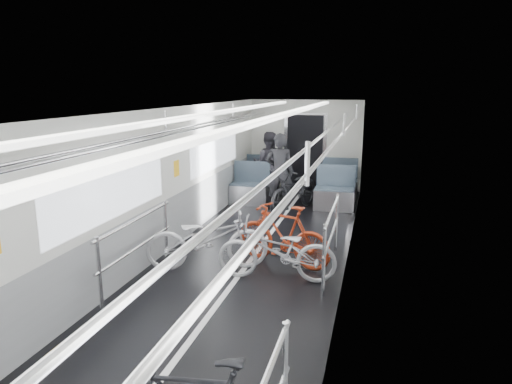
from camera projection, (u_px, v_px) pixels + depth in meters
The scene contains 7 objects.
car_shell at pixel (255, 188), 7.37m from camera, with size 3.02×14.01×2.41m.
bike_left_far at pixel (207, 239), 6.90m from camera, with size 0.64×1.84×0.97m, color #BDBCC1.
bike_right_mid at pixel (276, 251), 6.50m from camera, with size 0.60×1.71×0.90m, color #A8A9AD.
bike_right_far at pixel (283, 235), 7.09m from camera, with size 0.46×1.62×0.97m, color #A22E13.
bike_aisle at pixel (295, 190), 10.12m from camera, with size 0.67×1.91×1.00m, color black.
person_standing at pixel (280, 172), 10.23m from camera, with size 0.63×0.42×1.74m, color black.
person_seated at pixel (268, 164), 11.64m from camera, with size 0.79×0.62×1.63m, color #2F2D35.
Camera 1 is at (1.87, -5.17, 2.73)m, focal length 32.00 mm.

